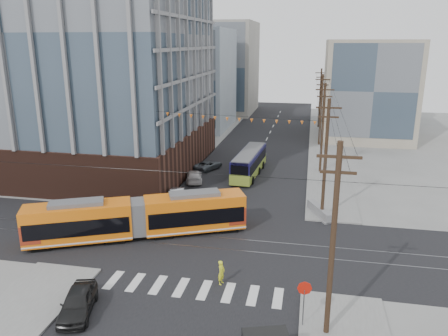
{
  "coord_description": "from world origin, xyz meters",
  "views": [
    {
      "loc": [
        7.01,
        -27.48,
        15.64
      ],
      "look_at": [
        -0.18,
        8.41,
        5.04
      ],
      "focal_mm": 35.0,
      "sensor_mm": 36.0,
      "label": 1
    }
  ],
  "objects": [
    {
      "name": "ground",
      "position": [
        0.0,
        0.0,
        0.0
      ],
      "size": [
        160.0,
        160.0,
        0.0
      ],
      "primitive_type": "plane",
      "color": "slate"
    },
    {
      "name": "office_building",
      "position": [
        -22.0,
        23.0,
        14.3
      ],
      "size": [
        30.0,
        25.0,
        28.6
      ],
      "primitive_type": "cube",
      "color": "#381E16",
      "rests_on": "ground"
    },
    {
      "name": "bg_bldg_nw_near",
      "position": [
        -17.0,
        52.0,
        9.0
      ],
      "size": [
        18.0,
        16.0,
        18.0
      ],
      "primitive_type": "cube",
      "color": "#8C99A5",
      "rests_on": "ground"
    },
    {
      "name": "bg_bldg_ne_near",
      "position": [
        16.0,
        48.0,
        8.0
      ],
      "size": [
        14.0,
        14.0,
        16.0
      ],
      "primitive_type": "cube",
      "color": "gray",
      "rests_on": "ground"
    },
    {
      "name": "bg_bldg_nw_far",
      "position": [
        -14.0,
        72.0,
        10.0
      ],
      "size": [
        16.0,
        18.0,
        20.0
      ],
      "primitive_type": "cube",
      "color": "gray",
      "rests_on": "ground"
    },
    {
      "name": "bg_bldg_ne_far",
      "position": [
        18.0,
        68.0,
        7.0
      ],
      "size": [
        16.0,
        16.0,
        14.0
      ],
      "primitive_type": "cube",
      "color": "#8C99A5",
      "rests_on": "ground"
    },
    {
      "name": "utility_pole_near",
      "position": [
        8.5,
        -6.0,
        5.5
      ],
      "size": [
        0.3,
        0.3,
        11.0
      ],
      "primitive_type": "cylinder",
      "color": "black",
      "rests_on": "ground"
    },
    {
      "name": "utility_pole_far",
      "position": [
        8.5,
        56.0,
        5.5
      ],
      "size": [
        0.3,
        0.3,
        11.0
      ],
      "primitive_type": "cylinder",
      "color": "black",
      "rests_on": "ground"
    },
    {
      "name": "streetcar",
      "position": [
        -6.48,
        3.85,
        1.72
      ],
      "size": [
        17.24,
        9.7,
        3.43
      ],
      "primitive_type": null,
      "rotation": [
        0.0,
        0.0,
        0.43
      ],
      "color": "orange",
      "rests_on": "ground"
    },
    {
      "name": "city_bus",
      "position": [
        -0.02,
        23.23,
        1.52
      ],
      "size": [
        3.0,
        10.86,
        3.04
      ],
      "primitive_type": null,
      "rotation": [
        0.0,
        0.0,
        -0.06
      ],
      "color": "#151240",
      "rests_on": "ground"
    },
    {
      "name": "black_sedan",
      "position": [
        -6.0,
        -6.91,
        0.74
      ],
      "size": [
        2.86,
        4.68,
        1.49
      ],
      "primitive_type": "imported",
      "rotation": [
        0.0,
        0.0,
        0.27
      ],
      "color": "black",
      "rests_on": "ground"
    },
    {
      "name": "parked_car_silver",
      "position": [
        -6.0,
        13.03,
        0.66
      ],
      "size": [
        2.36,
        4.24,
        1.32
      ],
      "primitive_type": "imported",
      "rotation": [
        0.0,
        0.0,
        3.4
      ],
      "color": "#B4B7BC",
      "rests_on": "ground"
    },
    {
      "name": "parked_car_white",
      "position": [
        -5.93,
        19.3,
        0.65
      ],
      "size": [
        3.0,
        4.82,
        1.3
      ],
      "primitive_type": "imported",
      "rotation": [
        0.0,
        0.0,
        3.42
      ],
      "color": "silver",
      "rests_on": "ground"
    },
    {
      "name": "parked_car_grey",
      "position": [
        -5.44,
        24.43,
        0.59
      ],
      "size": [
        3.49,
        4.67,
        1.18
      ],
      "primitive_type": "imported",
      "rotation": [
        0.0,
        0.0,
        2.73
      ],
      "color": "#525A61",
      "rests_on": "ground"
    },
    {
      "name": "pedestrian",
      "position": [
        1.72,
        -2.01,
        0.85
      ],
      "size": [
        0.55,
        0.7,
        1.69
      ],
      "primitive_type": "imported",
      "rotation": [
        0.0,
        0.0,
        1.32
      ],
      "color": "yellow",
      "rests_on": "ground"
    },
    {
      "name": "stop_sign",
      "position": [
        7.2,
        -5.64,
        1.36
      ],
      "size": [
        0.92,
        0.92,
        2.72
      ],
      "primitive_type": null,
      "rotation": [
        0.0,
        0.0,
        0.13
      ],
      "color": "red",
      "rests_on": "ground"
    },
    {
      "name": "jersey_barrier",
      "position": [
        8.3,
        11.58,
        0.43
      ],
      "size": [
        2.65,
        4.31,
        0.86
      ],
      "primitive_type": "cube",
      "rotation": [
        0.0,
        0.0,
        0.43
      ],
      "color": "#5B5B62",
      "rests_on": "ground"
    }
  ]
}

